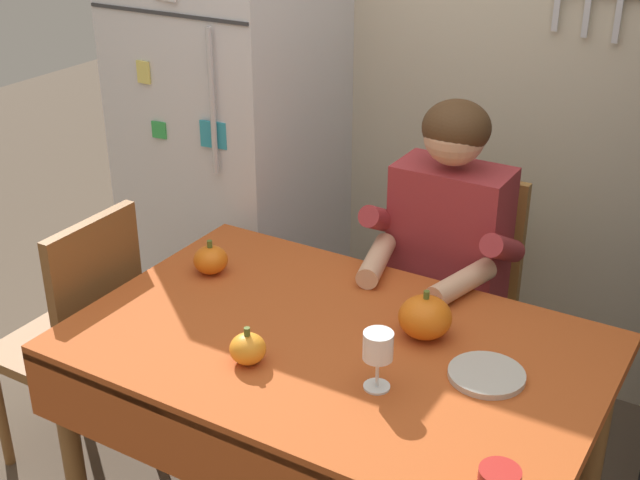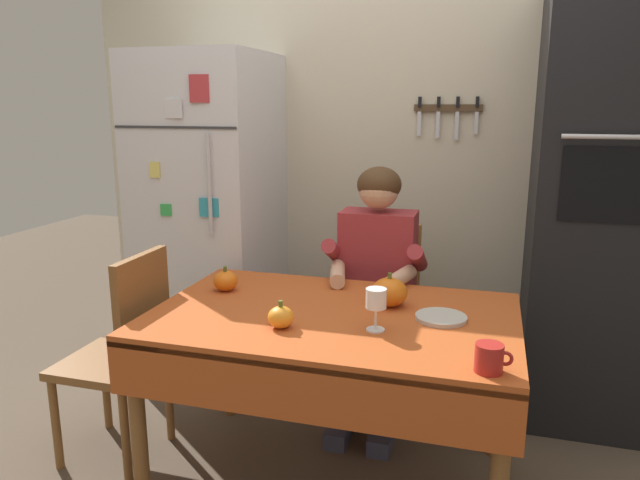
{
  "view_description": "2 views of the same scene",
  "coord_description": "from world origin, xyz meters",
  "px_view_note": "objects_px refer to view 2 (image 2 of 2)",
  "views": [
    {
      "loc": [
        0.95,
        -1.57,
        1.96
      ],
      "look_at": [
        -0.1,
        0.19,
        0.97
      ],
      "focal_mm": 47.62,
      "sensor_mm": 36.0,
      "label": 1
    },
    {
      "loc": [
        0.56,
        -1.98,
        1.52
      ],
      "look_at": [
        -0.08,
        0.18,
        1.01
      ],
      "focal_mm": 32.94,
      "sensor_mm": 36.0,
      "label": 2
    }
  ],
  "objects_px": {
    "refrigerator": "(210,219)",
    "seated_person": "(375,274)",
    "dining_table": "(331,335)",
    "pumpkin_medium": "(281,317)",
    "chair_behind_person": "(381,306)",
    "wine_glass": "(376,301)",
    "wall_oven": "(599,209)",
    "serving_tray": "(441,318)",
    "pumpkin_large": "(389,292)",
    "pumpkin_small": "(226,281)",
    "coffee_mug": "(490,358)",
    "chair_left_side": "(125,348)"
  },
  "relations": [
    {
      "from": "dining_table",
      "to": "pumpkin_large",
      "type": "relative_size",
      "value": 9.71
    },
    {
      "from": "wall_oven",
      "to": "chair_behind_person",
      "type": "bearing_deg",
      "value": -172.58
    },
    {
      "from": "wall_oven",
      "to": "seated_person",
      "type": "distance_m",
      "value": 1.09
    },
    {
      "from": "wall_oven",
      "to": "chair_left_side",
      "type": "xyz_separation_m",
      "value": [
        -1.95,
        -0.97,
        -0.54
      ]
    },
    {
      "from": "refrigerator",
      "to": "serving_tray",
      "type": "relative_size",
      "value": 9.35
    },
    {
      "from": "wall_oven",
      "to": "chair_left_side",
      "type": "bearing_deg",
      "value": -153.57
    },
    {
      "from": "dining_table",
      "to": "coffee_mug",
      "type": "xyz_separation_m",
      "value": [
        0.59,
        -0.34,
        0.13
      ]
    },
    {
      "from": "refrigerator",
      "to": "seated_person",
      "type": "distance_m",
      "value": 1.05
    },
    {
      "from": "wall_oven",
      "to": "wine_glass",
      "type": "bearing_deg",
      "value": -129.62
    },
    {
      "from": "chair_behind_person",
      "to": "pumpkin_medium",
      "type": "xyz_separation_m",
      "value": [
        -0.19,
        -0.97,
        0.27
      ]
    },
    {
      "from": "pumpkin_large",
      "to": "pumpkin_small",
      "type": "bearing_deg",
      "value": -179.89
    },
    {
      "from": "refrigerator",
      "to": "coffee_mug",
      "type": "bearing_deg",
      "value": -38.61
    },
    {
      "from": "refrigerator",
      "to": "chair_left_side",
      "type": "distance_m",
      "value": 1.01
    },
    {
      "from": "chair_behind_person",
      "to": "chair_left_side",
      "type": "relative_size",
      "value": 1.0
    },
    {
      "from": "refrigerator",
      "to": "pumpkin_small",
      "type": "relative_size",
      "value": 16.61
    },
    {
      "from": "dining_table",
      "to": "wine_glass",
      "type": "xyz_separation_m",
      "value": [
        0.19,
        -0.11,
        0.2
      ]
    },
    {
      "from": "seated_person",
      "to": "chair_left_side",
      "type": "distance_m",
      "value": 1.17
    },
    {
      "from": "refrigerator",
      "to": "dining_table",
      "type": "xyz_separation_m",
      "value": [
        0.95,
        -0.88,
        -0.24
      ]
    },
    {
      "from": "dining_table",
      "to": "serving_tray",
      "type": "distance_m",
      "value": 0.42
    },
    {
      "from": "pumpkin_large",
      "to": "coffee_mug",
      "type": "bearing_deg",
      "value": -52.35
    },
    {
      "from": "pumpkin_large",
      "to": "pumpkin_small",
      "type": "xyz_separation_m",
      "value": [
        -0.71,
        -0.0,
        -0.01
      ]
    },
    {
      "from": "refrigerator",
      "to": "wine_glass",
      "type": "xyz_separation_m",
      "value": [
        1.14,
        -0.99,
        -0.05
      ]
    },
    {
      "from": "refrigerator",
      "to": "wine_glass",
      "type": "relative_size",
      "value": 11.52
    },
    {
      "from": "wine_glass",
      "to": "serving_tray",
      "type": "distance_m",
      "value": 0.3
    },
    {
      "from": "chair_behind_person",
      "to": "refrigerator",
      "type": "bearing_deg",
      "value": 174.83
    },
    {
      "from": "pumpkin_small",
      "to": "serving_tray",
      "type": "xyz_separation_m",
      "value": [
        0.93,
        -0.1,
        -0.04
      ]
    },
    {
      "from": "wine_glass",
      "to": "seated_person",
      "type": "bearing_deg",
      "value": 101.29
    },
    {
      "from": "pumpkin_small",
      "to": "wall_oven",
      "type": "bearing_deg",
      "value": 25.83
    },
    {
      "from": "seated_person",
      "to": "coffee_mug",
      "type": "height_order",
      "value": "seated_person"
    },
    {
      "from": "chair_left_side",
      "to": "serving_tray",
      "type": "distance_m",
      "value": 1.34
    },
    {
      "from": "pumpkin_large",
      "to": "pumpkin_small",
      "type": "height_order",
      "value": "pumpkin_large"
    },
    {
      "from": "chair_behind_person",
      "to": "pumpkin_large",
      "type": "bearing_deg",
      "value": -77.11
    },
    {
      "from": "pumpkin_large",
      "to": "pumpkin_medium",
      "type": "relative_size",
      "value": 1.41
    },
    {
      "from": "pumpkin_medium",
      "to": "pumpkin_small",
      "type": "relative_size",
      "value": 0.94
    },
    {
      "from": "dining_table",
      "to": "pumpkin_medium",
      "type": "bearing_deg",
      "value": -127.72
    },
    {
      "from": "wine_glass",
      "to": "pumpkin_medium",
      "type": "xyz_separation_m",
      "value": [
        -0.33,
        -0.07,
        -0.07
      ]
    },
    {
      "from": "wine_glass",
      "to": "pumpkin_medium",
      "type": "height_order",
      "value": "wine_glass"
    },
    {
      "from": "wall_oven",
      "to": "dining_table",
      "type": "xyz_separation_m",
      "value": [
        -1.05,
        -0.92,
        -0.39
      ]
    },
    {
      "from": "wall_oven",
      "to": "chair_behind_person",
      "type": "xyz_separation_m",
      "value": [
        -1.0,
        -0.13,
        -0.54
      ]
    },
    {
      "from": "chair_left_side",
      "to": "serving_tray",
      "type": "bearing_deg",
      "value": 4.91
    },
    {
      "from": "chair_behind_person",
      "to": "seated_person",
      "type": "relative_size",
      "value": 0.75
    },
    {
      "from": "wall_oven",
      "to": "chair_left_side",
      "type": "relative_size",
      "value": 2.26
    },
    {
      "from": "wall_oven",
      "to": "serving_tray",
      "type": "bearing_deg",
      "value": -126.79
    },
    {
      "from": "chair_behind_person",
      "to": "coffee_mug",
      "type": "xyz_separation_m",
      "value": [
        0.54,
        -1.14,
        0.27
      ]
    },
    {
      "from": "coffee_mug",
      "to": "pumpkin_medium",
      "type": "height_order",
      "value": "pumpkin_medium"
    },
    {
      "from": "pumpkin_large",
      "to": "refrigerator",
      "type": "bearing_deg",
      "value": 147.86
    },
    {
      "from": "wall_oven",
      "to": "coffee_mug",
      "type": "height_order",
      "value": "wall_oven"
    },
    {
      "from": "coffee_mug",
      "to": "serving_tray",
      "type": "bearing_deg",
      "value": 113.45
    },
    {
      "from": "dining_table",
      "to": "pumpkin_medium",
      "type": "xyz_separation_m",
      "value": [
        -0.14,
        -0.18,
        0.12
      ]
    },
    {
      "from": "chair_behind_person",
      "to": "serving_tray",
      "type": "height_order",
      "value": "chair_behind_person"
    }
  ]
}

